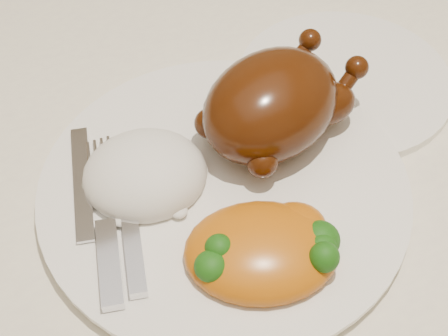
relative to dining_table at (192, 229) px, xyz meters
name	(u,v)px	position (x,y,z in m)	size (l,w,h in m)	color
dining_table	(192,229)	(0.00, 0.00, 0.00)	(1.60, 0.90, 0.76)	brown
tablecloth	(189,185)	(0.00, 0.00, 0.07)	(1.73, 1.03, 0.18)	beige
dinner_plate	(224,188)	(0.02, -0.04, 0.11)	(0.31, 0.31, 0.01)	white
side_plate	(344,80)	(0.18, 0.04, 0.11)	(0.21, 0.21, 0.01)	white
roast_chicken	(274,103)	(0.08, -0.01, 0.16)	(0.18, 0.14, 0.08)	#451B07
rice_mound	(145,175)	(-0.04, -0.02, 0.13)	(0.12, 0.11, 0.05)	white
mac_and_cheese	(269,248)	(0.02, -0.12, 0.13)	(0.14, 0.13, 0.05)	orange
cutlery	(111,230)	(-0.08, -0.06, 0.12)	(0.05, 0.19, 0.01)	silver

